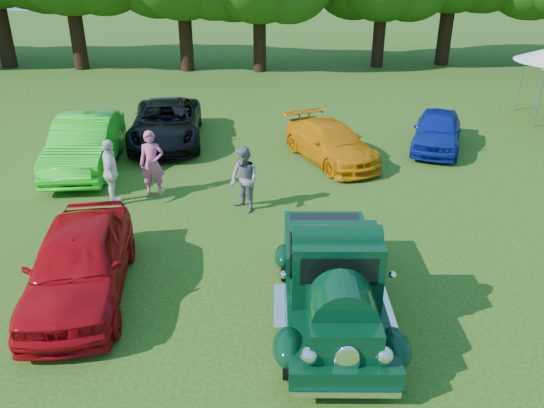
{
  "coord_description": "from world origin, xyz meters",
  "views": [
    {
      "loc": [
        0.48,
        -8.7,
        6.12
      ],
      "look_at": [
        0.41,
        1.99,
        1.1
      ],
      "focal_mm": 35.0,
      "sensor_mm": 36.0,
      "label": 1
    }
  ],
  "objects_px": {
    "hero_pickup": "(333,279)",
    "back_car_orange": "(331,142)",
    "back_car_lime": "(85,144)",
    "spectator_white": "(111,173)",
    "back_car_blue": "(437,130)",
    "red_convertible": "(79,262)",
    "spectator_pink": "(152,164)",
    "spectator_grey": "(244,180)",
    "back_car_black": "(166,123)"
  },
  "relations": [
    {
      "from": "spectator_pink",
      "to": "back_car_blue",
      "type": "bearing_deg",
      "value": 19.69
    },
    {
      "from": "back_car_black",
      "to": "back_car_orange",
      "type": "height_order",
      "value": "back_car_black"
    },
    {
      "from": "back_car_orange",
      "to": "hero_pickup",
      "type": "bearing_deg",
      "value": -119.6
    },
    {
      "from": "back_car_black",
      "to": "spectator_white",
      "type": "distance_m",
      "value": 5.25
    },
    {
      "from": "back_car_black",
      "to": "spectator_grey",
      "type": "bearing_deg",
      "value": -67.93
    },
    {
      "from": "back_car_orange",
      "to": "spectator_grey",
      "type": "relative_size",
      "value": 2.43
    },
    {
      "from": "spectator_white",
      "to": "back_car_blue",
      "type": "bearing_deg",
      "value": -84.22
    },
    {
      "from": "spectator_pink",
      "to": "spectator_white",
      "type": "height_order",
      "value": "spectator_pink"
    },
    {
      "from": "spectator_white",
      "to": "back_car_black",
      "type": "bearing_deg",
      "value": -24.35
    },
    {
      "from": "hero_pickup",
      "to": "back_car_blue",
      "type": "relative_size",
      "value": 1.21
    },
    {
      "from": "back_car_black",
      "to": "back_car_blue",
      "type": "xyz_separation_m",
      "value": [
        9.48,
        -0.59,
        -0.06
      ]
    },
    {
      "from": "back_car_lime",
      "to": "back_car_orange",
      "type": "xyz_separation_m",
      "value": [
        7.73,
        0.74,
        -0.19
      ]
    },
    {
      "from": "back_car_lime",
      "to": "spectator_grey",
      "type": "height_order",
      "value": "spectator_grey"
    },
    {
      "from": "back_car_orange",
      "to": "spectator_pink",
      "type": "xyz_separation_m",
      "value": [
        -5.21,
        -2.77,
        0.31
      ]
    },
    {
      "from": "hero_pickup",
      "to": "spectator_white",
      "type": "xyz_separation_m",
      "value": [
        -5.41,
        4.91,
        0.11
      ]
    },
    {
      "from": "back_car_blue",
      "to": "spectator_white",
      "type": "bearing_deg",
      "value": -136.66
    },
    {
      "from": "hero_pickup",
      "to": "back_car_lime",
      "type": "xyz_separation_m",
      "value": [
        -6.98,
        7.57,
        0.01
      ]
    },
    {
      "from": "hero_pickup",
      "to": "red_convertible",
      "type": "xyz_separation_m",
      "value": [
        -4.84,
        0.64,
        -0.04
      ]
    },
    {
      "from": "back_car_lime",
      "to": "spectator_white",
      "type": "bearing_deg",
      "value": -65.42
    },
    {
      "from": "back_car_lime",
      "to": "spectator_white",
      "type": "distance_m",
      "value": 3.09
    },
    {
      "from": "spectator_grey",
      "to": "spectator_white",
      "type": "height_order",
      "value": "spectator_white"
    },
    {
      "from": "back_car_lime",
      "to": "back_car_black",
      "type": "distance_m",
      "value": 3.28
    },
    {
      "from": "back_car_lime",
      "to": "back_car_black",
      "type": "height_order",
      "value": "back_car_lime"
    },
    {
      "from": "back_car_lime",
      "to": "back_car_blue",
      "type": "height_order",
      "value": "back_car_lime"
    },
    {
      "from": "back_car_orange",
      "to": "spectator_pink",
      "type": "height_order",
      "value": "spectator_pink"
    },
    {
      "from": "spectator_pink",
      "to": "red_convertible",
      "type": "bearing_deg",
      "value": -98.75
    },
    {
      "from": "spectator_white",
      "to": "hero_pickup",
      "type": "bearing_deg",
      "value": -151.38
    },
    {
      "from": "back_car_lime",
      "to": "spectator_white",
      "type": "height_order",
      "value": "spectator_white"
    },
    {
      "from": "back_car_lime",
      "to": "spectator_pink",
      "type": "xyz_separation_m",
      "value": [
        2.53,
        -2.03,
        0.12
      ]
    },
    {
      "from": "hero_pickup",
      "to": "back_car_orange",
      "type": "xyz_separation_m",
      "value": [
        0.75,
        8.31,
        -0.18
      ]
    },
    {
      "from": "hero_pickup",
      "to": "spectator_white",
      "type": "height_order",
      "value": "hero_pickup"
    },
    {
      "from": "back_car_orange",
      "to": "spectator_pink",
      "type": "relative_size",
      "value": 2.3
    },
    {
      "from": "spectator_grey",
      "to": "spectator_pink",
      "type": "bearing_deg",
      "value": -152.35
    },
    {
      "from": "spectator_pink",
      "to": "spectator_grey",
      "type": "bearing_deg",
      "value": -25.94
    },
    {
      "from": "back_car_black",
      "to": "back_car_orange",
      "type": "relative_size",
      "value": 1.23
    },
    {
      "from": "red_convertible",
      "to": "spectator_pink",
      "type": "height_order",
      "value": "spectator_pink"
    },
    {
      "from": "back_car_black",
      "to": "spectator_white",
      "type": "xyz_separation_m",
      "value": [
        -0.47,
        -5.23,
        0.18
      ]
    },
    {
      "from": "spectator_pink",
      "to": "spectator_white",
      "type": "distance_m",
      "value": 1.15
    },
    {
      "from": "red_convertible",
      "to": "back_car_blue",
      "type": "bearing_deg",
      "value": 35.12
    },
    {
      "from": "back_car_blue",
      "to": "spectator_white",
      "type": "relative_size",
      "value": 2.13
    },
    {
      "from": "back_car_blue",
      "to": "spectator_grey",
      "type": "relative_size",
      "value": 2.21
    },
    {
      "from": "red_convertible",
      "to": "back_car_lime",
      "type": "height_order",
      "value": "back_car_lime"
    },
    {
      "from": "back_car_lime",
      "to": "spectator_grey",
      "type": "xyz_separation_m",
      "value": [
        5.12,
        -3.06,
        0.07
      ]
    },
    {
      "from": "hero_pickup",
      "to": "back_car_orange",
      "type": "distance_m",
      "value": 8.35
    },
    {
      "from": "red_convertible",
      "to": "spectator_white",
      "type": "bearing_deg",
      "value": 89.31
    },
    {
      "from": "hero_pickup",
      "to": "spectator_pink",
      "type": "relative_size",
      "value": 2.53
    },
    {
      "from": "back_car_orange",
      "to": "back_car_blue",
      "type": "relative_size",
      "value": 1.1
    },
    {
      "from": "hero_pickup",
      "to": "spectator_grey",
      "type": "relative_size",
      "value": 2.68
    },
    {
      "from": "hero_pickup",
      "to": "back_car_lime",
      "type": "relative_size",
      "value": 0.96
    },
    {
      "from": "hero_pickup",
      "to": "spectator_pink",
      "type": "height_order",
      "value": "spectator_pink"
    }
  ]
}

